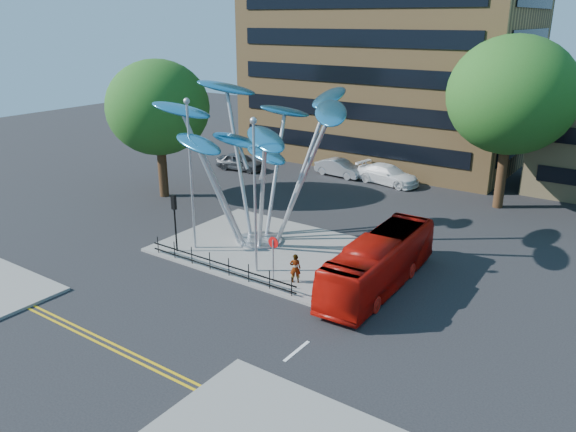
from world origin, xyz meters
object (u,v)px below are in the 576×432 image
Objects in this scene: leaf_sculpture at (258,131)px; parked_car_left at (240,162)px; no_entry_sign_island at (273,251)px; parked_car_mid at (340,168)px; tree_right at (512,96)px; parked_car_right at (388,175)px; street_lamp_left at (190,162)px; traffic_light_island at (174,211)px; red_bus at (379,262)px; pedestrian at (295,268)px; tree_left at (158,108)px; street_lamp_right at (255,183)px.

parked_car_left is (-12.14, 12.80, -6.11)m from leaf_sculpture.
parked_car_mid is (-7.76, 20.33, -1.08)m from no_entry_sign_island.
parked_car_right is (-9.26, 1.00, -7.25)m from tree_right.
street_lamp_left reaches higher than parked_car_right.
leaf_sculpture is 7.71m from no_entry_sign_island.
leaf_sculpture is 3.71× the size of traffic_light_island.
parked_car_left is 1.00× the size of parked_car_mid.
red_bus reaches higher than pedestrian.
tree_left reaches higher than parked_car_left.
street_lamp_left is 1.06× the size of street_lamp_right.
tree_right is at bearing 56.69° from leaf_sculpture.
red_bus is 4.28m from pedestrian.
street_lamp_right is at bearing 5.19° from traffic_light_island.
red_bus is at bearing 9.29° from street_lamp_left.
street_lamp_left is (9.50, -6.50, -1.44)m from tree_left.
parked_car_mid is at bearing 123.12° from red_bus.
street_lamp_left is 1.62× the size of parked_car_right.
street_lamp_right reaches higher than pedestrian.
traffic_light_island reaches higher than pedestrian.
no_entry_sign_island reaches higher than parked_car_right.
no_entry_sign_island is (7.00, 0.02, -0.80)m from traffic_light_island.
tree_left reaches higher than red_bus.
traffic_light_island is at bearing -116.57° from street_lamp_left.
leaf_sculpture reaches higher than traffic_light_island.
street_lamp_left is (-2.43, -3.18, -1.52)m from leaf_sculpture.
street_lamp_right is 7.52m from red_bus.
tree_right is 25.09m from tree_left.
leaf_sculpture is 8.61m from pedestrian.
traffic_light_island is 2.18× the size of pedestrian.
traffic_light_island is at bearing -168.43° from red_bus.
street_lamp_left is at bearing 174.29° from street_lamp_right.
tree_right reaches higher than parked_car_mid.
parked_car_right is at bearing -83.33° from parked_car_mid.
leaf_sculpture is 1.45× the size of street_lamp_left.
street_lamp_left is 2.96m from traffic_light_island.
tree_left reaches higher than leaf_sculpture.
no_entry_sign_island is at bearing -8.61° from street_lamp_left.
parked_car_mid is (-12.36, 17.53, -0.62)m from red_bus.
red_bus is (11.60, 2.82, -1.25)m from traffic_light_island.
pedestrian is at bearing 3.90° from traffic_light_island.
no_entry_sign_island is at bearing -107.12° from tree_right.
tree_right is at bearing 72.88° from no_entry_sign_island.
pedestrian is 0.35× the size of parked_car_left.
street_lamp_right is at bearing -161.29° from red_bus.
parked_car_right is (-4.26, 19.95, -0.15)m from pedestrian.
leaf_sculpture is at bearing 134.33° from no_entry_sign_island.
tree_right is 18.03m from red_bus.
leaf_sculpture is at bearing 124.91° from street_lamp_right.
no_entry_sign_island is at bearing -25.07° from tree_left.
tree_right is 11.80m from parked_car_right.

